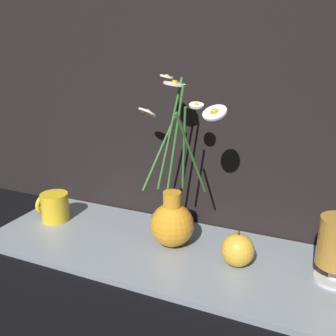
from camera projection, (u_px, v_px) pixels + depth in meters
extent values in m
plane|color=black|center=(168.00, 254.00, 0.81)|extent=(6.00, 6.00, 0.00)
cube|color=gray|center=(168.00, 252.00, 0.81)|extent=(0.82, 0.29, 0.01)
sphere|color=orange|center=(172.00, 225.00, 0.81)|extent=(0.10, 0.10, 0.10)
cylinder|color=orange|center=(172.00, 201.00, 0.79)|extent=(0.04, 0.04, 0.04)
cylinder|color=#3D7A33|center=(160.00, 152.00, 0.80)|extent=(0.05, 0.08, 0.16)
cylinder|color=white|center=(148.00, 113.00, 0.81)|extent=(0.06, 0.06, 0.02)
sphere|color=gold|center=(148.00, 113.00, 0.81)|extent=(0.01, 0.01, 0.01)
cylinder|color=#3D7A33|center=(184.00, 150.00, 0.76)|extent=(0.03, 0.05, 0.18)
cylinder|color=white|center=(196.00, 105.00, 0.73)|extent=(0.04, 0.04, 0.01)
sphere|color=gold|center=(196.00, 105.00, 0.73)|extent=(0.01, 0.01, 0.01)
cylinder|color=#3D7A33|center=(170.00, 135.00, 0.77)|extent=(0.05, 0.04, 0.23)
cylinder|color=white|center=(167.00, 77.00, 0.76)|extent=(0.04, 0.04, 0.01)
sphere|color=gold|center=(167.00, 77.00, 0.76)|extent=(0.01, 0.01, 0.01)
cylinder|color=#3D7A33|center=(173.00, 139.00, 0.77)|extent=(0.04, 0.01, 0.22)
cylinder|color=white|center=(175.00, 84.00, 0.75)|extent=(0.06, 0.06, 0.01)
sphere|color=gold|center=(175.00, 84.00, 0.75)|extent=(0.02, 0.02, 0.02)
cylinder|color=#3D7A33|center=(192.00, 156.00, 0.73)|extent=(0.03, 0.10, 0.18)
cylinder|color=white|center=(215.00, 113.00, 0.67)|extent=(0.06, 0.05, 0.03)
sphere|color=gold|center=(215.00, 113.00, 0.67)|extent=(0.02, 0.02, 0.02)
cylinder|color=yellow|center=(55.00, 207.00, 0.93)|extent=(0.07, 0.07, 0.07)
torus|color=yellow|center=(43.00, 204.00, 0.95)|extent=(0.01, 0.05, 0.05)
cylinder|color=silver|center=(332.00, 279.00, 0.70)|extent=(0.07, 0.07, 0.01)
cylinder|color=silver|center=(334.00, 271.00, 0.69)|extent=(0.02, 0.02, 0.03)
sphere|color=gold|center=(238.00, 250.00, 0.74)|extent=(0.07, 0.07, 0.07)
cylinder|color=#4C3819|center=(239.00, 233.00, 0.73)|extent=(0.00, 0.00, 0.01)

